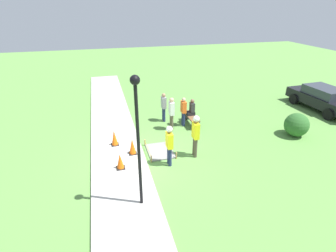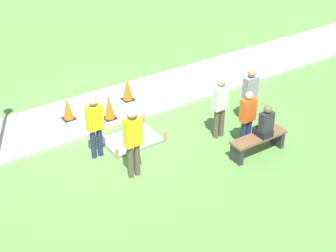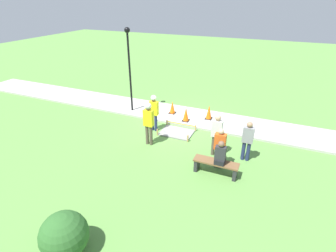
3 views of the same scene
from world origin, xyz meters
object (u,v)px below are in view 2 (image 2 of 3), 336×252
object	(u,v)px
traffic_cone_sidewalk_edge	(68,109)
person_seated_on_bench	(265,124)
traffic_cone_far_patch	(109,107)
park_bench	(258,142)
worker_supervisor	(133,135)
worker_assistant	(95,121)
bystander_in_gray_shirt	(220,104)
bystander_in_white_shirt	(250,94)
bystander_in_orange_shirt	(247,116)
traffic_cone_near_patch	(127,89)

from	to	relation	value
traffic_cone_sidewalk_edge	person_seated_on_bench	distance (m)	5.47
traffic_cone_far_patch	park_bench	size ratio (longest dim) A/B	0.45
worker_supervisor	worker_assistant	distance (m)	1.29
bystander_in_gray_shirt	traffic_cone_far_patch	bearing A→B (deg)	-48.33
worker_assistant	bystander_in_white_shirt	world-z (taller)	worker_assistant
park_bench	worker_assistant	xyz separation A→B (m)	(3.47, -2.16, 0.68)
person_seated_on_bench	bystander_in_gray_shirt	xyz separation A→B (m)	(0.45, -1.24, 0.13)
park_bench	bystander_in_orange_shirt	bearing A→B (deg)	-88.04
traffic_cone_near_patch	traffic_cone_sidewalk_edge	size ratio (longest dim) A/B	1.12
traffic_cone_sidewalk_edge	bystander_in_gray_shirt	bearing A→B (deg)	136.03
traffic_cone_sidewalk_edge	worker_supervisor	bearing A→B (deg)	94.65
worker_assistant	bystander_in_orange_shirt	distance (m)	3.86
bystander_in_orange_shirt	park_bench	bearing A→B (deg)	91.96
traffic_cone_far_patch	bystander_in_orange_shirt	distance (m)	3.90
bystander_in_orange_shirt	bystander_in_white_shirt	bearing A→B (deg)	-134.25
traffic_cone_sidewalk_edge	traffic_cone_near_patch	bearing A→B (deg)	-177.95
traffic_cone_sidewalk_edge	bystander_in_orange_shirt	xyz separation A→B (m)	(-3.35, 3.68, 0.47)
person_seated_on_bench	bystander_in_orange_shirt	distance (m)	0.53
worker_assistant	bystander_in_white_shirt	distance (m)	4.38
traffic_cone_near_patch	park_bench	size ratio (longest dim) A/B	0.45
park_bench	bystander_in_white_shirt	xyz separation A→B (m)	(-0.83, -1.32, 0.56)
worker_supervisor	worker_assistant	size ratio (longest dim) A/B	1.09
person_seated_on_bench	bystander_in_gray_shirt	distance (m)	1.33
bystander_in_orange_shirt	bystander_in_white_shirt	size ratio (longest dim) A/B	0.98
bystander_in_orange_shirt	bystander_in_gray_shirt	xyz separation A→B (m)	(0.31, -0.74, 0.11)
worker_supervisor	bystander_in_gray_shirt	size ratio (longest dim) A/B	1.09
traffic_cone_far_patch	traffic_cone_sidewalk_edge	xyz separation A→B (m)	(0.98, -0.62, -0.03)
bystander_in_orange_shirt	worker_supervisor	bearing A→B (deg)	-8.62
traffic_cone_sidewalk_edge	bystander_in_gray_shirt	xyz separation A→B (m)	(-3.05, 2.94, 0.58)
bystander_in_white_shirt	bystander_in_orange_shirt	bearing A→B (deg)	45.75
traffic_cone_near_patch	person_seated_on_bench	xyz separation A→B (m)	(-1.54, 4.26, 0.41)
bystander_in_gray_shirt	worker_supervisor	bearing A→B (deg)	5.55
traffic_cone_far_patch	bystander_in_orange_shirt	xyz separation A→B (m)	(-2.37, 3.06, 0.44)
park_bench	bystander_in_gray_shirt	distance (m)	1.39
bystander_in_orange_shirt	bystander_in_white_shirt	distance (m)	1.21
worker_assistant	person_seated_on_bench	bearing A→B (deg)	148.47
bystander_in_gray_shirt	worker_assistant	bearing A→B (deg)	-17.01
person_seated_on_bench	worker_supervisor	size ratio (longest dim) A/B	0.47
park_bench	person_seated_on_bench	distance (m)	0.53
traffic_cone_far_patch	park_bench	world-z (taller)	traffic_cone_far_patch
traffic_cone_far_patch	traffic_cone_sidewalk_edge	distance (m)	1.16
bystander_in_white_shirt	bystander_in_gray_shirt	bearing A→B (deg)	6.42
traffic_cone_far_patch	worker_assistant	xyz separation A→B (m)	(1.08, 1.36, 0.59)
traffic_cone_near_patch	person_seated_on_bench	size ratio (longest dim) A/B	0.81
traffic_cone_near_patch	traffic_cone_sidewalk_edge	bearing A→B (deg)	2.05
person_seated_on_bench	worker_supervisor	world-z (taller)	worker_supervisor
traffic_cone_far_patch	worker_supervisor	world-z (taller)	worker_supervisor
park_bench	person_seated_on_bench	bearing A→B (deg)	158.63
traffic_cone_near_patch	worker_assistant	size ratio (longest dim) A/B	0.41
worker_supervisor	bystander_in_gray_shirt	xyz separation A→B (m)	(-2.79, -0.27, -0.16)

